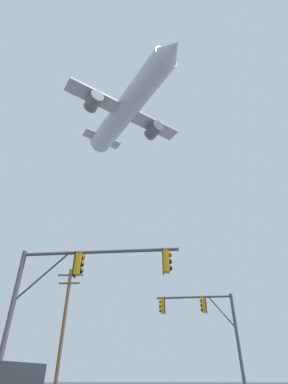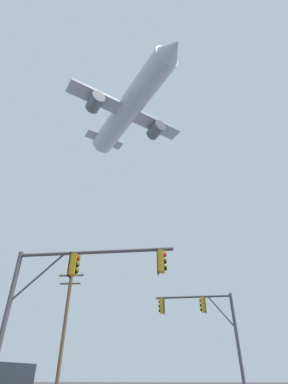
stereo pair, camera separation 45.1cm
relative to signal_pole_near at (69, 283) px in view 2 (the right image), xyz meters
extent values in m
cylinder|color=#4C4C51|center=(-2.41, 0.12, -1.57)|extent=(0.20, 0.20, 5.99)
cylinder|color=#4C4C51|center=(0.96, -0.05, 1.28)|extent=(6.75, 0.47, 0.15)
cylinder|color=#4C4C51|center=(-1.40, 0.07, 0.31)|extent=(2.08, 0.18, 2.00)
cube|color=gold|center=(3.80, -0.18, 0.75)|extent=(0.27, 0.33, 0.90)
cylinder|color=gold|center=(3.80, -0.18, 1.26)|extent=(0.05, 0.05, 0.12)
cube|color=black|center=(3.66, -0.17, 0.75)|extent=(0.05, 0.46, 1.04)
sphere|color=red|center=(3.94, -0.19, 1.02)|extent=(0.20, 0.20, 0.20)
cylinder|color=gold|center=(4.01, -0.19, 1.08)|extent=(0.05, 0.21, 0.21)
sphere|color=black|center=(3.94, -0.19, 0.74)|extent=(0.20, 0.20, 0.20)
cylinder|color=gold|center=(4.01, -0.19, 0.80)|extent=(0.05, 0.21, 0.21)
sphere|color=black|center=(3.94, -0.19, 0.46)|extent=(0.20, 0.20, 0.20)
cylinder|color=gold|center=(4.01, -0.19, 0.52)|extent=(0.05, 0.21, 0.21)
cube|color=gold|center=(0.09, 0.00, 0.75)|extent=(0.27, 0.33, 0.90)
cylinder|color=gold|center=(0.09, 0.00, 1.26)|extent=(0.05, 0.05, 0.12)
cube|color=black|center=(-0.05, 0.00, 0.75)|extent=(0.05, 0.46, 1.04)
sphere|color=red|center=(0.23, -0.01, 1.02)|extent=(0.20, 0.20, 0.20)
cylinder|color=gold|center=(0.30, -0.01, 1.08)|extent=(0.05, 0.21, 0.21)
sphere|color=black|center=(0.23, -0.01, 0.74)|extent=(0.20, 0.20, 0.20)
cylinder|color=gold|center=(0.30, -0.01, 0.80)|extent=(0.05, 0.21, 0.21)
sphere|color=black|center=(0.23, -0.01, 0.46)|extent=(0.20, 0.20, 0.20)
cylinder|color=gold|center=(0.30, -0.01, 0.52)|extent=(0.05, 0.21, 0.21)
cylinder|color=#4C4C51|center=(8.18, 8.13, -1.61)|extent=(0.20, 0.20, 5.90)
cylinder|color=#4C4C51|center=(5.74, 8.29, 1.19)|extent=(4.89, 0.48, 0.15)
cylinder|color=#4C4C51|center=(7.45, 8.18, 0.24)|extent=(1.53, 0.18, 1.96)
cube|color=gold|center=(3.69, 8.43, 0.67)|extent=(0.28, 0.34, 0.90)
cylinder|color=gold|center=(3.69, 8.43, 1.18)|extent=(0.05, 0.05, 0.12)
cube|color=black|center=(3.83, 8.42, 0.67)|extent=(0.06, 0.46, 1.04)
sphere|color=red|center=(3.54, 8.44, 0.94)|extent=(0.20, 0.20, 0.20)
cylinder|color=gold|center=(3.48, 8.45, 1.00)|extent=(0.05, 0.21, 0.21)
sphere|color=black|center=(3.54, 8.44, 0.66)|extent=(0.20, 0.20, 0.20)
cylinder|color=gold|center=(3.48, 8.45, 0.72)|extent=(0.05, 0.21, 0.21)
sphere|color=black|center=(3.54, 8.44, 0.38)|extent=(0.20, 0.20, 0.20)
cylinder|color=gold|center=(3.48, 8.45, 0.44)|extent=(0.05, 0.21, 0.21)
cube|color=gold|center=(6.37, 8.25, 0.67)|extent=(0.28, 0.34, 0.90)
cylinder|color=gold|center=(6.37, 8.25, 1.18)|extent=(0.05, 0.05, 0.12)
cube|color=black|center=(6.51, 8.24, 0.67)|extent=(0.06, 0.46, 1.04)
sphere|color=red|center=(6.23, 8.26, 0.94)|extent=(0.20, 0.20, 0.20)
cylinder|color=gold|center=(6.16, 8.26, 1.00)|extent=(0.05, 0.21, 0.21)
sphere|color=black|center=(6.23, 8.26, 0.66)|extent=(0.20, 0.20, 0.20)
cylinder|color=gold|center=(6.16, 8.26, 0.72)|extent=(0.05, 0.21, 0.21)
sphere|color=black|center=(6.23, 8.26, 0.38)|extent=(0.20, 0.20, 0.20)
cylinder|color=gold|center=(6.16, 8.26, 0.44)|extent=(0.05, 0.21, 0.21)
cylinder|color=brown|center=(-4.23, 12.99, 0.06)|extent=(0.28, 0.28, 9.25)
cube|color=brown|center=(-4.23, 12.99, 4.19)|extent=(2.20, 0.12, 0.12)
cube|color=brown|center=(-4.23, 12.99, 3.49)|extent=(1.80, 0.12, 0.12)
cylinder|color=gray|center=(-5.13, 12.99, 4.31)|extent=(0.10, 0.10, 0.18)
cylinder|color=gray|center=(-3.33, 12.99, 4.31)|extent=(0.10, 0.10, 0.18)
cylinder|color=#B7BCC6|center=(-1.66, 26.29, 40.72)|extent=(18.43, 23.00, 4.48)
cone|color=#B7BCC6|center=(6.57, 14.97, 40.72)|extent=(5.25, 4.99, 4.25)
cone|color=#B7BCC6|center=(-9.80, 37.49, 40.72)|extent=(4.72, 4.50, 3.81)
cube|color=#A8ADB7|center=(-2.07, 26.85, 40.04)|extent=(21.05, 16.48, 0.50)
cylinder|color=#595B60|center=(3.32, 30.77, 38.70)|extent=(4.01, 4.20, 2.52)
cylinder|color=#595B60|center=(-7.46, 22.94, 38.70)|extent=(4.01, 4.20, 2.52)
cube|color=#333338|center=(-8.08, 35.11, 43.23)|extent=(2.58, 3.37, 5.32)
cube|color=#A8ADB7|center=(-8.24, 35.34, 41.14)|extent=(8.27, 6.97, 0.28)
camera|label=1|loc=(3.47, -11.77, -3.21)|focal=26.99mm
camera|label=2|loc=(3.92, -11.75, -3.21)|focal=26.99mm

